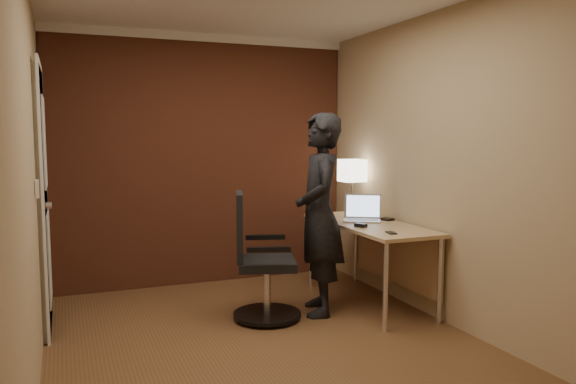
# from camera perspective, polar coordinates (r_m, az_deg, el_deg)

# --- Properties ---
(room) EXTENTS (4.00, 4.00, 4.00)m
(room) POSITION_cam_1_polar(r_m,az_deg,el_deg) (5.25, -10.43, 4.22)
(room) COLOR brown
(room) RESTS_ON ground
(desk) EXTENTS (0.60, 1.50, 0.73)m
(desk) POSITION_cam_1_polar(r_m,az_deg,el_deg) (5.08, 8.93, -4.49)
(desk) COLOR tan
(desk) RESTS_ON ground
(desk_lamp) EXTENTS (0.22, 0.22, 0.54)m
(desk_lamp) POSITION_cam_1_polar(r_m,az_deg,el_deg) (5.58, 6.53, 2.10)
(desk_lamp) COLOR silver
(desk_lamp) RESTS_ON desk
(laptop) EXTENTS (0.42, 0.39, 0.23)m
(laptop) POSITION_cam_1_polar(r_m,az_deg,el_deg) (5.16, 7.55, -2.17)
(laptop) COLOR silver
(laptop) RESTS_ON desk
(mouse) EXTENTS (0.09, 0.12, 0.03)m
(mouse) POSITION_cam_1_polar(r_m,az_deg,el_deg) (4.79, 7.41, -3.36)
(mouse) COLOR black
(mouse) RESTS_ON desk
(phone) EXTENTS (0.08, 0.12, 0.01)m
(phone) POSITION_cam_1_polar(r_m,az_deg,el_deg) (4.52, 10.44, -4.10)
(phone) COLOR black
(phone) RESTS_ON desk
(wallet) EXTENTS (0.11, 0.13, 0.02)m
(wallet) POSITION_cam_1_polar(r_m,az_deg,el_deg) (5.20, 10.02, -2.73)
(wallet) COLOR black
(wallet) RESTS_ON desk
(office_chair) EXTENTS (0.58, 0.64, 1.02)m
(office_chair) POSITION_cam_1_polar(r_m,az_deg,el_deg) (4.60, -2.98, -7.44)
(office_chair) COLOR black
(office_chair) RESTS_ON ground
(person) EXTENTS (0.57, 0.71, 1.69)m
(person) POSITION_cam_1_polar(r_m,az_deg,el_deg) (4.71, 3.22, -2.27)
(person) COLOR black
(person) RESTS_ON ground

